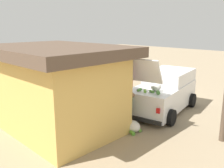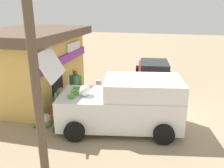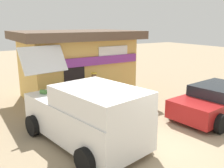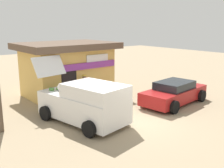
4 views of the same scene
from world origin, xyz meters
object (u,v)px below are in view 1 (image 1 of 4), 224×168
object	(u,v)px
customer_bending	(124,105)
unloaded_banana_pile	(133,126)
storefront_bar	(57,86)
delivery_van	(164,91)
paint_bucket	(72,98)
parked_sedan	(98,79)
vendor_standing	(103,95)

from	to	relation	value
customer_bending	unloaded_banana_pile	bearing A→B (deg)	156.42
storefront_bar	customer_bending	xyz separation A→B (m)	(-1.56, -2.12, -0.87)
delivery_van	paint_bucket	bearing A→B (deg)	28.18
parked_sedan	vendor_standing	bearing A→B (deg)	140.97
vendor_standing	delivery_van	bearing A→B (deg)	-122.40
storefront_bar	customer_bending	world-z (taller)	storefront_bar
customer_bending	delivery_van	bearing A→B (deg)	-94.56
storefront_bar	customer_bending	distance (m)	2.78
delivery_van	vendor_standing	xyz separation A→B (m)	(1.56, 2.46, -0.01)
vendor_standing	unloaded_banana_pile	xyz separation A→B (m)	(-2.12, 0.43, -0.72)
vendor_standing	unloaded_banana_pile	bearing A→B (deg)	168.63
paint_bucket	storefront_bar	bearing A→B (deg)	135.81
delivery_van	paint_bucket	xyz separation A→B (m)	(4.24, 2.27, -0.76)
unloaded_banana_pile	paint_bucket	bearing A→B (deg)	-7.30
storefront_bar	parked_sedan	size ratio (longest dim) A/B	1.27
delivery_van	paint_bucket	distance (m)	4.87
delivery_van	paint_bucket	size ratio (longest dim) A/B	15.25
storefront_bar	unloaded_banana_pile	xyz separation A→B (m)	(-2.32, -1.79, -1.48)
delivery_van	customer_bending	world-z (taller)	delivery_van
vendor_standing	unloaded_banana_pile	distance (m)	2.28
vendor_standing	paint_bucket	world-z (taller)	vendor_standing
parked_sedan	customer_bending	bearing A→B (deg)	148.36
storefront_bar	paint_bucket	size ratio (longest dim) A/B	17.32
parked_sedan	storefront_bar	bearing A→B (deg)	124.24
delivery_van	customer_bending	distance (m)	2.57
storefront_bar	delivery_van	bearing A→B (deg)	-110.67
storefront_bar	parked_sedan	bearing A→B (deg)	-55.76
storefront_bar	customer_bending	bearing A→B (deg)	-126.34
delivery_van	unloaded_banana_pile	distance (m)	3.03
paint_bucket	customer_bending	bearing A→B (deg)	175.98
paint_bucket	parked_sedan	bearing A→B (deg)	-68.59
delivery_van	unloaded_banana_pile	world-z (taller)	delivery_van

